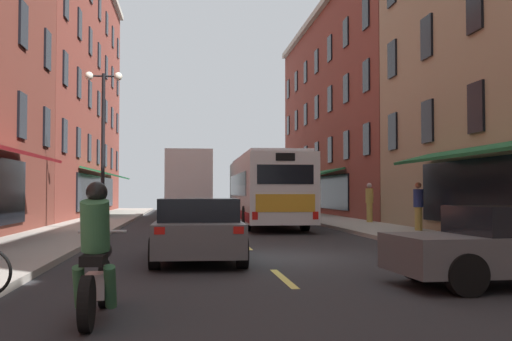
{
  "coord_description": "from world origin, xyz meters",
  "views": [
    {
      "loc": [
        -1.77,
        -14.19,
        1.53
      ],
      "look_at": [
        1.12,
        9.87,
        2.41
      ],
      "focal_mm": 42.55,
      "sensor_mm": 36.0,
      "label": 1
    }
  ],
  "objects_px": {
    "sedan_far": "(198,229)",
    "pedestrian_mid": "(418,205)",
    "box_truck": "(188,185)",
    "sedan_near": "(184,203)",
    "motorcycle_rider": "(96,260)",
    "pedestrian_rear": "(369,202)",
    "street_lamp_twin": "(103,142)",
    "transit_bus": "(266,189)"
  },
  "relations": [
    {
      "from": "sedan_near",
      "to": "transit_bus",
      "type": "bearing_deg",
      "value": -78.21
    },
    {
      "from": "box_truck",
      "to": "street_lamp_twin",
      "type": "height_order",
      "value": "street_lamp_twin"
    },
    {
      "from": "pedestrian_rear",
      "to": "street_lamp_twin",
      "type": "bearing_deg",
      "value": -86.65
    },
    {
      "from": "pedestrian_mid",
      "to": "box_truck",
      "type": "bearing_deg",
      "value": 135.91
    },
    {
      "from": "sedan_near",
      "to": "street_lamp_twin",
      "type": "relative_size",
      "value": 0.76
    },
    {
      "from": "motorcycle_rider",
      "to": "street_lamp_twin",
      "type": "distance_m",
      "value": 16.61
    },
    {
      "from": "transit_bus",
      "to": "motorcycle_rider",
      "type": "height_order",
      "value": "transit_bus"
    },
    {
      "from": "motorcycle_rider",
      "to": "pedestrian_rear",
      "type": "distance_m",
      "value": 22.23
    },
    {
      "from": "sedan_near",
      "to": "pedestrian_mid",
      "type": "distance_m",
      "value": 24.87
    },
    {
      "from": "box_truck",
      "to": "sedan_far",
      "type": "bearing_deg",
      "value": -89.73
    },
    {
      "from": "box_truck",
      "to": "street_lamp_twin",
      "type": "xyz_separation_m",
      "value": [
        -3.31,
        -10.5,
        1.52
      ]
    },
    {
      "from": "pedestrian_rear",
      "to": "street_lamp_twin",
      "type": "distance_m",
      "value": 12.54
    },
    {
      "from": "sedan_far",
      "to": "pedestrian_rear",
      "type": "distance_m",
      "value": 16.18
    },
    {
      "from": "sedan_far",
      "to": "pedestrian_rear",
      "type": "bearing_deg",
      "value": 59.04
    },
    {
      "from": "transit_bus",
      "to": "sedan_near",
      "type": "relative_size",
      "value": 2.51
    },
    {
      "from": "street_lamp_twin",
      "to": "pedestrian_rear",
      "type": "bearing_deg",
      "value": 17.74
    },
    {
      "from": "transit_bus",
      "to": "pedestrian_mid",
      "type": "relative_size",
      "value": 6.5
    },
    {
      "from": "box_truck",
      "to": "sedan_near",
      "type": "relative_size",
      "value": 1.81
    },
    {
      "from": "transit_bus",
      "to": "sedan_far",
      "type": "bearing_deg",
      "value": -104.05
    },
    {
      "from": "sedan_near",
      "to": "motorcycle_rider",
      "type": "bearing_deg",
      "value": -91.66
    },
    {
      "from": "box_truck",
      "to": "motorcycle_rider",
      "type": "bearing_deg",
      "value": -92.73
    },
    {
      "from": "pedestrian_rear",
      "to": "street_lamp_twin",
      "type": "height_order",
      "value": "street_lamp_twin"
    },
    {
      "from": "sedan_far",
      "to": "street_lamp_twin",
      "type": "distance_m",
      "value": 11.03
    },
    {
      "from": "motorcycle_rider",
      "to": "street_lamp_twin",
      "type": "relative_size",
      "value": 0.34
    },
    {
      "from": "box_truck",
      "to": "sedan_near",
      "type": "xyz_separation_m",
      "value": [
        -0.2,
        10.45,
        -1.21
      ]
    },
    {
      "from": "transit_bus",
      "to": "pedestrian_rear",
      "type": "bearing_deg",
      "value": 4.49
    },
    {
      "from": "motorcycle_rider",
      "to": "pedestrian_rear",
      "type": "height_order",
      "value": "pedestrian_rear"
    },
    {
      "from": "sedan_near",
      "to": "pedestrian_mid",
      "type": "relative_size",
      "value": 2.59
    },
    {
      "from": "motorcycle_rider",
      "to": "sedan_near",
      "type": "bearing_deg",
      "value": 88.34
    },
    {
      "from": "sedan_far",
      "to": "pedestrian_mid",
      "type": "distance_m",
      "value": 11.28
    },
    {
      "from": "box_truck",
      "to": "sedan_near",
      "type": "bearing_deg",
      "value": 91.08
    },
    {
      "from": "transit_bus",
      "to": "motorcycle_rider",
      "type": "distance_m",
      "value": 20.2
    },
    {
      "from": "pedestrian_mid",
      "to": "sedan_near",
      "type": "bearing_deg",
      "value": 123.14
    },
    {
      "from": "pedestrian_rear",
      "to": "sedan_near",
      "type": "bearing_deg",
      "value": -167.77
    },
    {
      "from": "pedestrian_rear",
      "to": "transit_bus",
      "type": "bearing_deg",
      "value": -99.89
    },
    {
      "from": "transit_bus",
      "to": "sedan_far",
      "type": "xyz_separation_m",
      "value": [
        -3.37,
        -13.48,
        -0.95
      ]
    },
    {
      "from": "box_truck",
      "to": "pedestrian_rear",
      "type": "distance_m",
      "value": 10.82
    },
    {
      "from": "box_truck",
      "to": "pedestrian_mid",
      "type": "bearing_deg",
      "value": -57.19
    },
    {
      "from": "transit_bus",
      "to": "motorcycle_rider",
      "type": "bearing_deg",
      "value": -103.61
    },
    {
      "from": "sedan_far",
      "to": "motorcycle_rider",
      "type": "height_order",
      "value": "motorcycle_rider"
    },
    {
      "from": "transit_bus",
      "to": "street_lamp_twin",
      "type": "xyz_separation_m",
      "value": [
        -6.78,
        -3.36,
        1.8
      ]
    },
    {
      "from": "motorcycle_rider",
      "to": "pedestrian_mid",
      "type": "distance_m",
      "value": 16.84
    }
  ]
}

